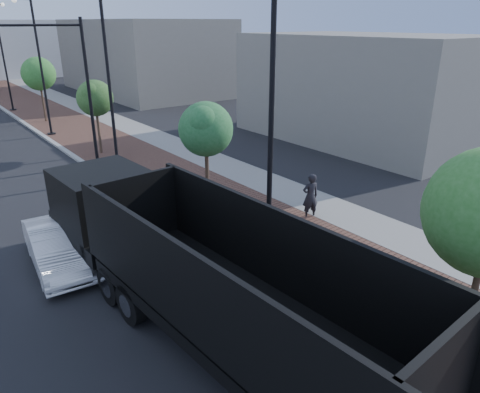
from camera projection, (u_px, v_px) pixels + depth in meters
sidewalk at (66, 117)px, 38.48m from camera, size 7.00×140.00×0.12m
concrete_strip at (96, 113)px, 40.01m from camera, size 2.40×140.00×0.13m
curb at (23, 122)px, 36.49m from camera, size 0.30×140.00×0.14m
dump_truck at (155, 253)px, 12.79m from camera, size 3.46×13.82×3.70m
white_sedan at (56, 247)px, 14.89m from camera, size 1.97×4.57×1.47m
pedestrian at (310, 196)px, 18.48m from camera, size 0.83×0.67×1.98m
streetlight_1 at (268, 146)px, 13.09m from camera, size 1.44×0.56×9.21m
streetlight_2 at (109, 86)px, 21.82m from camera, size 1.72×0.56×9.28m
streetlight_3 at (41, 75)px, 30.77m from camera, size 1.44×0.56×9.21m
streetlight_4 at (3, 57)px, 39.51m from camera, size 1.72×0.56×9.28m
traffic_mast at (70, 78)px, 23.46m from camera, size 5.09×0.20×8.00m
tree_1 at (206, 129)px, 17.66m from camera, size 2.26×2.18×4.88m
tree_2 at (96, 98)px, 26.61m from camera, size 2.23×2.16×4.58m
tree_3 at (39, 74)px, 35.30m from camera, size 2.62×2.61×5.21m
commercial_block_ne at (143, 56)px, 51.50m from camera, size 12.00×22.00×8.00m
commercial_block_e at (364, 88)px, 30.71m from camera, size 10.00×16.00×7.00m
utility_cover_1 at (351, 277)px, 14.25m from camera, size 0.50×0.50×0.02m
utility_cover_2 at (177, 184)px, 22.35m from camera, size 0.50×0.50×0.02m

